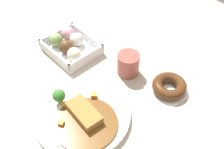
% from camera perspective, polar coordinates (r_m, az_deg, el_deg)
% --- Properties ---
extents(ground_plane, '(1.60, 1.60, 0.00)m').
position_cam_1_polar(ground_plane, '(0.90, -5.69, -4.19)').
color(ground_plane, '#B2A893').
extents(curry_plate, '(0.29, 0.29, 0.07)m').
position_cam_1_polar(curry_plate, '(0.84, -6.19, -8.26)').
color(curry_plate, white).
rests_on(curry_plate, ground_plane).
extents(donut_box, '(0.19, 0.16, 0.06)m').
position_cam_1_polar(donut_box, '(1.04, -8.69, 5.97)').
color(donut_box, white).
rests_on(donut_box, ground_plane).
extents(chocolate_ring_donut, '(0.14, 0.14, 0.04)m').
position_cam_1_polar(chocolate_ring_donut, '(0.92, 11.66, -2.38)').
color(chocolate_ring_donut, white).
rests_on(chocolate_ring_donut, ground_plane).
extents(coffee_mug, '(0.07, 0.07, 0.08)m').
position_cam_1_polar(coffee_mug, '(0.94, 3.34, 2.14)').
color(coffee_mug, '#9E4C42').
rests_on(coffee_mug, ground_plane).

